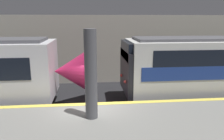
{
  "coord_description": "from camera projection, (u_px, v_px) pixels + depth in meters",
  "views": [
    {
      "loc": [
        0.07,
        -9.53,
        4.75
      ],
      "look_at": [
        1.1,
        0.82,
        2.31
      ],
      "focal_mm": 35.0,
      "sensor_mm": 36.0,
      "label": 1
    }
  ],
  "objects": [
    {
      "name": "ground_plane",
      "position": [
        91.0,
        122.0,
        10.31
      ],
      "size": [
        120.0,
        120.0,
        0.0
      ],
      "primitive_type": "plane",
      "color": "black"
    },
    {
      "name": "station_rear_barrier",
      "position": [
        89.0,
        50.0,
        16.16
      ],
      "size": [
        50.0,
        0.15,
        5.03
      ],
      "color": "#B2AD9E",
      "rests_on": "ground"
    },
    {
      "name": "support_pillar_near",
      "position": [
        91.0,
        75.0,
        8.22
      ],
      "size": [
        0.47,
        0.47,
        3.45
      ],
      "color": "#56565B",
      "rests_on": "platform"
    },
    {
      "name": "platform",
      "position": [
        91.0,
        138.0,
        8.01
      ],
      "size": [
        40.0,
        4.53,
        0.97
      ],
      "color": "slate",
      "rests_on": "ground"
    }
  ]
}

